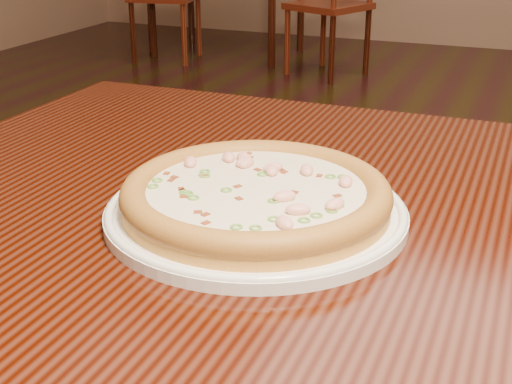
% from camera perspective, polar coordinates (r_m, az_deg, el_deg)
% --- Properties ---
extents(hero_table, '(1.20, 0.80, 0.75)m').
position_cam_1_polar(hero_table, '(0.79, 9.54, -8.59)').
color(hero_table, black).
rests_on(hero_table, ground).
extents(plate, '(0.31, 0.31, 0.02)m').
position_cam_1_polar(plate, '(0.73, -0.00, -1.54)').
color(plate, white).
rests_on(plate, hero_table).
extents(pizza, '(0.28, 0.28, 0.03)m').
position_cam_1_polar(pizza, '(0.72, 0.01, -0.20)').
color(pizza, '#CD8C42').
rests_on(pizza, plate).
extents(chair_b, '(0.55, 0.55, 0.95)m').
position_cam_1_polar(chair_b, '(4.57, 6.40, 14.62)').
color(chair_b, '#520F05').
rests_on(chair_b, ground).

